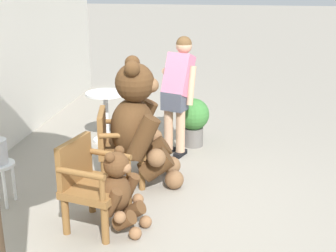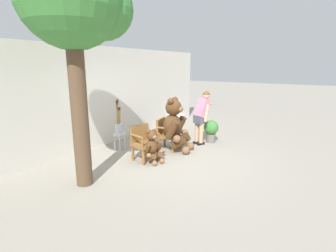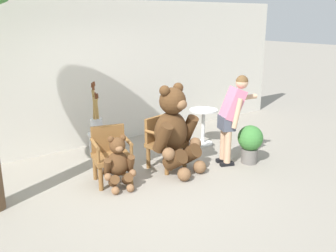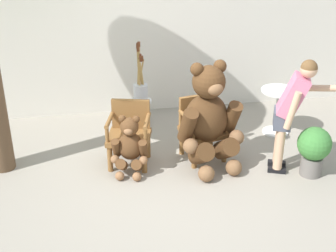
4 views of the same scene
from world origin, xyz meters
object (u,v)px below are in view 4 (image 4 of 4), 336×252
Objects in this scene: white_stool at (141,106)px; round_side_table at (278,106)px; brush_bucket at (140,88)px; wooden_chair_left at (129,132)px; person_visitor at (291,107)px; teddy_bear_small at (130,146)px; teddy_bear_large at (209,117)px; potted_plant at (314,148)px; wooden_chair_right at (202,126)px.

white_stool is 2.12m from round_side_table.
white_stool is 0.31m from brush_bucket.
person_visitor reaches higher than wooden_chair_left.
round_side_table is at bearing 18.60° from teddy_bear_small.
teddy_bear_large reaches higher than teddy_bear_small.
potted_plant is at bearing -41.96° from brush_bucket.
brush_bucket is at bearing 118.27° from white_stool.
wooden_chair_left is 2.38m from round_side_table.
round_side_table is (2.35, 0.79, 0.05)m from teddy_bear_small.
white_stool is at bearing 119.17° from teddy_bear_large.
teddy_bear_large is at bearing 162.78° from person_visitor.
person_visitor reaches higher than white_stool.
teddy_bear_small is 0.52× the size of person_visitor.
wooden_chair_right is 0.59× the size of teddy_bear_large.
wooden_chair_right is 1.42m from round_side_table.
person_visitor reaches higher than brush_bucket.
teddy_bear_small is 2.48m from round_side_table.
round_side_table is (2.04, -0.58, -0.22)m from brush_bucket.
teddy_bear_small is at bearing -102.69° from brush_bucket.
wooden_chair_left reaches higher than potted_plant.
teddy_bear_large reaches higher than round_side_table.
person_visitor is at bearing -105.76° from round_side_table.
wooden_chair_right reaches higher than teddy_bear_small.
teddy_bear_small is at bearing 168.87° from potted_plant.
brush_bucket is 1.30× the size of round_side_table.
teddy_bear_large is 3.17× the size of white_stool.
teddy_bear_small is (-0.03, -0.28, -0.06)m from wooden_chair_left.
person_visitor is (1.02, -0.56, 0.46)m from wooden_chair_right.
person_visitor reaches higher than teddy_bear_large.
person_visitor is 2.46m from white_stool.
wooden_chair_left is 1.19× the size of round_side_table.
wooden_chair_left reaches higher than teddy_bear_small.
wooden_chair_right is at bearing 150.51° from potted_plant.
potted_plant is at bearing -17.78° from wooden_chair_left.
teddy_bear_small is 1.43m from brush_bucket.
white_stool is at bearing 123.54° from wooden_chair_right.
teddy_bear_small is 0.87× the size of brush_bucket.
wooden_chair_right reaches higher than white_stool.
teddy_bear_large is 2.15× the size of potted_plant.
brush_bucket reaches higher than teddy_bear_small.
wooden_chair_left is 1.00× the size of wooden_chair_right.
brush_bucket is at bearing 119.17° from teddy_bear_large.
brush_bucket reaches higher than wooden_chair_right.
teddy_bear_small is at bearing 172.19° from person_visitor.
white_stool is 0.49× the size of brush_bucket.
person_visitor is 1.21m from round_side_table.
wooden_chair_right reaches higher than potted_plant.
wooden_chair_left is 0.59× the size of teddy_bear_large.
white_stool is (-0.75, 1.34, -0.36)m from teddy_bear_large.
white_stool is (0.31, 1.37, -0.04)m from teddy_bear_small.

